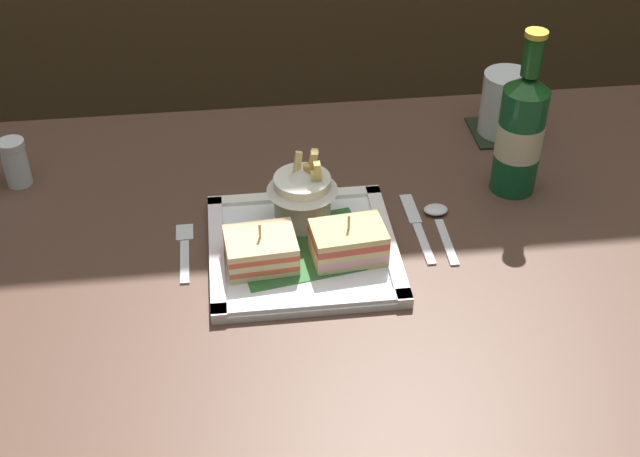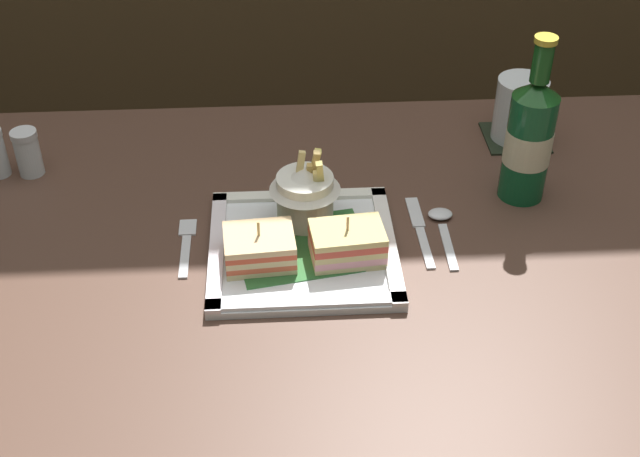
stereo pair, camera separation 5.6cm
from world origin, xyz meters
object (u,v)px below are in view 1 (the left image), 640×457
at_px(sandwich_half_left, 261,250).
at_px(knife, 416,224).
at_px(fork, 185,248).
at_px(square_plate, 303,249).
at_px(spoon, 439,218).
at_px(beer_bottle, 520,132).
at_px(sandwich_half_right, 348,243).
at_px(pepper_shaker, 16,165).
at_px(fries_cup, 303,191).
at_px(water_glass, 505,107).
at_px(dining_table, 336,306).

distance_m(sandwich_half_left, knife, 0.24).
bearing_deg(fork, knife, 2.76).
distance_m(square_plate, spoon, 0.21).
xyz_separation_m(beer_bottle, knife, (-0.16, -0.08, -0.10)).
relative_size(sandwich_half_right, spoon, 0.76).
distance_m(sandwich_half_left, spoon, 0.27).
bearing_deg(sandwich_half_left, fork, 151.86).
relative_size(sandwich_half_left, pepper_shaker, 1.31).
relative_size(square_plate, beer_bottle, 1.00).
xyz_separation_m(sandwich_half_right, pepper_shaker, (-0.47, 0.25, -0.00)).
height_order(sandwich_half_left, fries_cup, fries_cup).
distance_m(beer_bottle, spoon, 0.17).
relative_size(square_plate, sandwich_half_right, 2.48).
distance_m(square_plate, water_glass, 0.46).
bearing_deg(water_glass, sandwich_half_right, -134.84).
relative_size(dining_table, sandwich_half_left, 13.38).
xyz_separation_m(fork, spoon, (0.36, 0.02, 0.00)).
xyz_separation_m(sandwich_half_left, knife, (0.22, 0.07, -0.03)).
xyz_separation_m(water_glass, spoon, (-0.16, -0.23, -0.04)).
distance_m(sandwich_half_left, pepper_shaker, 0.43).
relative_size(dining_table, sandwich_half_right, 12.75).
relative_size(beer_bottle, knife, 1.57).
height_order(dining_table, spoon, spoon).
distance_m(fries_cup, knife, 0.17).
bearing_deg(dining_table, fries_cup, 123.09).
bearing_deg(water_glass, pepper_shaker, -175.69).
bearing_deg(pepper_shaker, beer_bottle, -7.75).
bearing_deg(pepper_shaker, water_glass, 4.31).
xyz_separation_m(square_plate, spoon, (0.20, 0.05, -0.00)).
height_order(fries_cup, pepper_shaker, fries_cup).
xyz_separation_m(square_plate, beer_bottle, (0.33, 0.12, 0.09)).
bearing_deg(water_glass, spoon, -125.18).
relative_size(dining_table, beer_bottle, 5.14).
xyz_separation_m(square_plate, pepper_shaker, (-0.41, 0.22, 0.03)).
bearing_deg(sandwich_half_left, fries_cup, 53.55).
bearing_deg(sandwich_half_right, dining_table, 113.71).
bearing_deg(sandwich_half_right, square_plate, 154.42).
bearing_deg(sandwich_half_right, beer_bottle, 28.29).
distance_m(water_glass, fork, 0.58).
bearing_deg(sandwich_half_left, sandwich_half_right, 0.00).
relative_size(sandwich_half_left, sandwich_half_right, 0.95).
bearing_deg(knife, sandwich_half_left, -162.59).
relative_size(sandwich_half_right, fork, 0.81).
relative_size(sandwich_half_left, beer_bottle, 0.38).
height_order(square_plate, water_glass, water_glass).
xyz_separation_m(sandwich_half_right, fork, (-0.22, 0.05, -0.03)).
bearing_deg(sandwich_half_left, beer_bottle, 20.67).
bearing_deg(fries_cup, knife, -5.92).
relative_size(beer_bottle, fork, 2.01).
distance_m(fries_cup, water_glass, 0.41).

